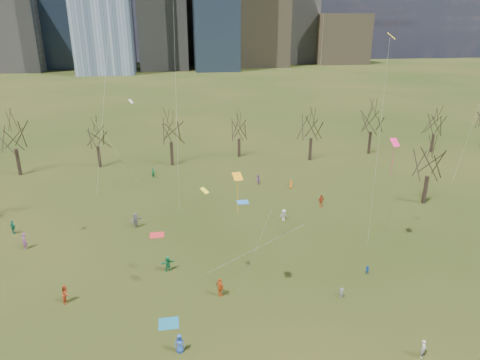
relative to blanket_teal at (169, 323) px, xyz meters
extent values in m
plane|color=black|center=(8.03, 1.30, -0.01)|extent=(500.00, 500.00, 0.00)
cube|color=#384C66|center=(-51.97, 221.30, 32.48)|extent=(25.00, 25.00, 65.00)
cube|color=slate|center=(78.03, 231.30, 28.98)|extent=(22.00, 22.00, 58.00)
cube|color=#726347|center=(13.03, 241.30, 23.98)|extent=(30.00, 30.00, 48.00)
cube|color=slate|center=(-76.97, 211.30, 17.98)|extent=(35.00, 30.00, 36.00)
cube|color=#726347|center=(103.03, 226.30, 13.98)|extent=(30.00, 28.00, 28.00)
cylinder|color=black|center=(-22.97, 40.30, 2.12)|extent=(0.55, 0.55, 4.28)
cylinder|color=black|center=(-10.97, 42.30, 1.79)|extent=(0.52, 0.52, 3.60)
cylinder|color=black|center=(1.03, 41.30, 2.01)|extent=(0.54, 0.54, 4.05)
cylinder|color=black|center=(13.03, 44.30, 1.67)|extent=(0.51, 0.51, 3.38)
cylinder|color=black|center=(25.03, 40.30, 1.97)|extent=(0.54, 0.54, 3.96)
cylinder|color=black|center=(37.03, 42.30, 2.05)|extent=(0.54, 0.54, 4.14)
cylinder|color=black|center=(49.03, 41.30, 1.74)|extent=(0.52, 0.52, 3.51)
cylinder|color=black|center=(34.03, 19.30, 1.90)|extent=(0.53, 0.53, 3.83)
cube|color=#17688D|center=(0.00, 0.00, 0.00)|extent=(1.60, 1.50, 0.03)
cube|color=#2973C0|center=(10.07, 23.47, 0.00)|extent=(1.60, 1.50, 0.03)
cube|color=red|center=(-1.17, 15.67, 0.00)|extent=(1.60, 1.50, 0.03)
imported|color=#274EAA|center=(0.80, -3.34, 0.75)|extent=(0.77, 0.52, 1.53)
imported|color=silver|center=(18.07, -6.69, 0.70)|extent=(0.62, 0.59, 1.43)
imported|color=#BF401B|center=(-8.65, 4.30, 0.83)|extent=(0.70, 0.87, 1.69)
imported|color=slate|center=(15.00, 1.03, 0.47)|extent=(0.51, 0.70, 0.98)
imported|color=#DF5518|center=(4.55, 3.01, 0.87)|extent=(0.93, 1.10, 1.77)
imported|color=#1C7F47|center=(0.03, 7.94, 0.77)|extent=(1.53, 0.79, 1.58)
imported|color=#8C4689|center=(-15.01, 14.82, 0.90)|extent=(0.46, 0.68, 1.83)
imported|color=#2554A1|center=(18.89, 4.14, 0.46)|extent=(0.57, 0.59, 0.95)
imported|color=silver|center=(14.07, 17.10, 0.71)|extent=(0.96, 0.58, 1.45)
imported|color=#B9381A|center=(19.95, 20.30, 0.82)|extent=(1.05, 0.63, 1.68)
imported|color=slate|center=(-3.62, 18.15, 0.87)|extent=(1.60, 1.45, 1.77)
imported|color=orange|center=(17.93, 27.43, 0.66)|extent=(0.57, 0.74, 1.34)
imported|color=#166532|center=(-2.01, 35.48, 0.83)|extent=(0.72, 0.72, 1.68)
imported|color=#8C4C99|center=(13.48, 29.77, 0.74)|extent=(0.59, 0.75, 1.52)
imported|color=#19724C|center=(-17.37, 18.79, 0.80)|extent=(1.01, 0.90, 1.64)
plane|color=#FBA215|center=(5.82, 1.15, 11.82)|extent=(1.06, 0.99, 0.36)
cylinder|color=silver|center=(6.34, -2.13, 6.60)|extent=(1.07, 6.57, 10.44)
cylinder|color=#FBA215|center=(5.82, 1.15, 10.18)|extent=(0.04, 0.04, 2.70)
plane|color=yellow|center=(20.29, 7.32, 21.63)|extent=(1.04, 1.06, 0.51)
cylinder|color=silver|center=(19.02, 5.06, 11.51)|extent=(2.56, 4.54, 20.25)
plane|color=#ED1A5F|center=(22.19, 7.88, 11.95)|extent=(1.14, 0.92, 0.67)
cylinder|color=silver|center=(19.94, 3.31, 6.67)|extent=(4.52, 9.14, 10.58)
cylinder|color=#ED1A5F|center=(22.19, 7.88, 10.06)|extent=(0.04, 0.04, 3.15)
cylinder|color=silver|center=(1.81, 16.63, 16.10)|extent=(0.58, 4.83, 29.43)
cylinder|color=silver|center=(-6.34, 23.05, 14.95)|extent=(5.45, 4.83, 27.13)
plane|color=yellow|center=(3.57, 4.65, 9.45)|extent=(0.97, 0.98, 0.39)
cylinder|color=silver|center=(6.69, 0.82, 5.42)|extent=(6.26, 7.68, 8.07)
plane|color=white|center=(-4.05, 30.61, 12.79)|extent=(0.76, 0.81, 0.50)
cylinder|color=silver|center=(-6.09, 26.36, 7.09)|extent=(4.10, 8.51, 11.41)
camera|label=1|loc=(1.02, -28.81, 22.66)|focal=32.00mm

